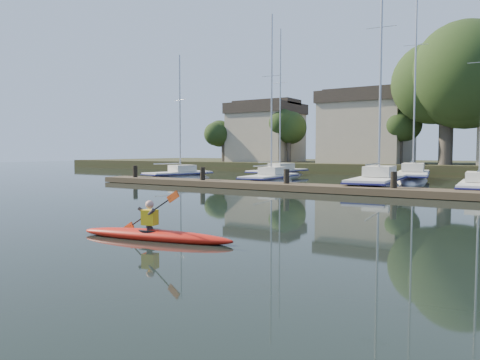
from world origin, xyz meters
The scene contains 10 objects.
ground centered at (0.00, 0.00, 0.00)m, with size 160.00×160.00×0.00m, color black.
kayak centered at (1.01, -1.12, 0.17)m, with size 4.35×1.39×1.38m.
dock centered at (0.00, 14.00, 0.20)m, with size 34.00×2.00×1.80m.
sailboat_0 centered at (-15.11, 18.83, -0.18)m, with size 3.28×7.17×10.98m.
sailboat_1 centered at (-6.74, 18.78, -0.17)m, with size 2.71×8.01×12.85m.
sailboat_2 centered at (1.00, 18.08, -0.20)m, with size 3.30×10.08×16.39m.
sailboat_3 centered at (6.45, 17.75, -0.18)m, with size 2.45×7.53×11.96m.
sailboat_5 centered at (-10.43, 26.91, -0.18)m, with size 2.89×8.71×14.15m.
sailboat_6 centered at (1.10, 26.67, -0.20)m, with size 4.16×11.11×17.30m.
shore centered at (1.61, 40.29, 3.23)m, with size 90.00×25.25×12.75m.
Camera 1 is at (9.16, -9.75, 2.23)m, focal length 35.00 mm.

